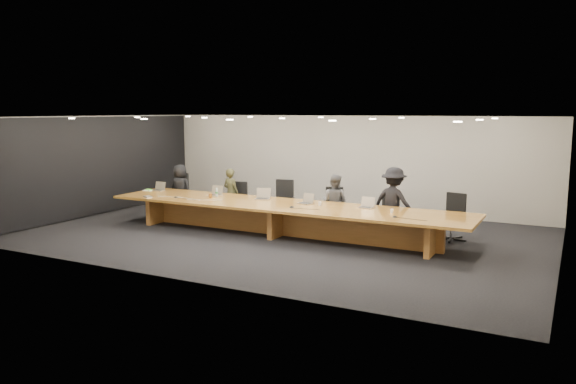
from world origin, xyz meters
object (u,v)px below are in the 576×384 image
object	(u,v)px
person_d	(394,202)
paper_cup_far	(392,211)
conference_table	(282,214)
chair_right	(388,212)
chair_far_left	(177,192)
chair_mid_right	(334,208)
person_a	(180,189)
paper_cup_near	(320,204)
mic_center	(292,207)
chair_far_right	(452,217)
laptop_a	(158,186)
laptop_e	(366,202)
chair_mid_left	(282,201)
mic_right	(395,217)
laptop_b	(214,191)
amber_mug	(210,196)
person_c	(335,202)
chair_left	(237,200)
water_bottle	(217,193)
laptop_c	(262,194)
av_box	(148,197)
person_b	(231,193)
laptop_d	(305,198)
mic_left	(176,197)

from	to	relation	value
person_d	paper_cup_far	world-z (taller)	person_d
conference_table	chair_right	size ratio (longest dim) A/B	8.72
chair_far_left	chair_mid_right	distance (m)	4.94
chair_mid_right	chair_right	size ratio (longest dim) A/B	1.03
chair_far_left	paper_cup_far	distance (m)	6.89
person_a	paper_cup_near	xyz separation A→B (m)	(4.84, -0.98, 0.09)
person_a	conference_table	bearing A→B (deg)	163.68
person_a	mic_center	bearing A→B (deg)	161.47
chair_far_right	paper_cup_far	distance (m)	1.59
laptop_a	mic_center	xyz separation A→B (m)	(4.52, -0.70, -0.11)
person_d	laptop_e	world-z (taller)	person_d
chair_right	person_a	distance (m)	6.13
chair_mid_left	mic_right	bearing A→B (deg)	-34.98
chair_mid_right	laptop_b	xyz separation A→B (m)	(-2.99, -0.90, 0.36)
amber_mug	laptop_b	bearing A→B (deg)	110.08
paper_cup_near	mic_right	bearing A→B (deg)	-16.12
person_d	laptop_b	world-z (taller)	person_d
amber_mug	mic_right	size ratio (longest dim) A/B	0.95
person_c	laptop_a	distance (m)	5.04
chair_left	chair_mid_left	xyz separation A→B (m)	(1.39, 0.00, 0.07)
person_a	person_d	xyz separation A→B (m)	(6.32, -0.03, 0.11)
person_a	laptop_b	xyz separation A→B (m)	(1.75, -0.82, 0.18)
chair_right	person_c	size ratio (longest dim) A/B	0.74
laptop_b	water_bottle	world-z (taller)	laptop_b
chair_far_right	mic_center	world-z (taller)	chair_far_right
laptop_b	paper_cup_near	xyz separation A→B (m)	(3.09, -0.16, -0.09)
laptop_c	av_box	xyz separation A→B (m)	(-2.77, -1.06, -0.13)
chair_far_right	chair_left	bearing A→B (deg)	-167.54
chair_left	person_c	world-z (taller)	person_c
chair_far_left	person_b	bearing A→B (deg)	17.87
person_a	paper_cup_near	size ratio (longest dim) A/B	15.55
chair_mid_right	laptop_d	distance (m)	1.07
laptop_a	mic_left	size ratio (longest dim) A/B	2.82
chair_mid_right	water_bottle	world-z (taller)	chair_mid_right
chair_mid_left	laptop_d	distance (m)	1.57
chair_mid_right	amber_mug	xyz separation A→B (m)	(-2.86, -1.25, 0.28)
av_box	water_bottle	bearing A→B (deg)	50.18
person_a	paper_cup_far	distance (m)	6.68
chair_left	mic_center	size ratio (longest dim) A/B	8.27
chair_mid_left	laptop_a	bearing A→B (deg)	-174.95
av_box	mic_left	bearing A→B (deg)	41.61
chair_right	laptop_b	size ratio (longest dim) A/B	2.99
chair_mid_left	laptop_e	distance (m)	2.81
laptop_c	chair_right	bearing A→B (deg)	2.28
chair_mid_left	paper_cup_near	size ratio (longest dim) A/B	12.66
chair_left	chair_right	distance (m)	4.27
chair_far_right	person_a	bearing A→B (deg)	-166.54
paper_cup_near	paper_cup_far	distance (m)	1.75
chair_far_left	laptop_b	world-z (taller)	chair_far_left
person_c	laptop_e	bearing A→B (deg)	151.03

